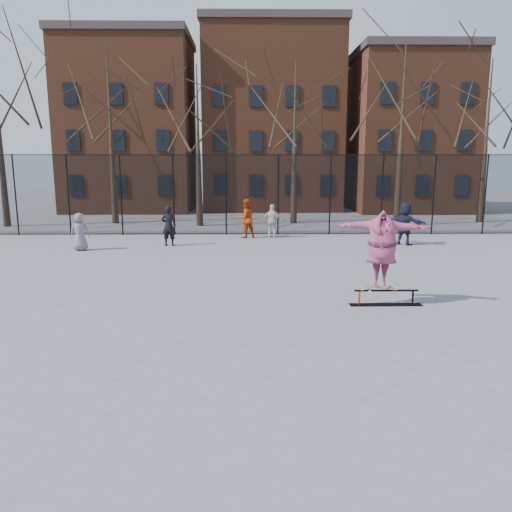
{
  "coord_description": "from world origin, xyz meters",
  "views": [
    {
      "loc": [
        -0.28,
        -11.92,
        3.67
      ],
      "look_at": [
        -0.08,
        1.5,
        1.1
      ],
      "focal_mm": 35.0,
      "sensor_mm": 36.0,
      "label": 1
    }
  ],
  "objects_px": {
    "bystander_red": "(246,218)",
    "bystander_black": "(169,226)",
    "skateboard": "(380,288)",
    "bystander_grey": "(80,232)",
    "bystander_white": "(272,221)",
    "skater": "(382,249)",
    "bystander_navy": "(405,224)",
    "skate_rail": "(386,299)"
  },
  "relations": [
    {
      "from": "bystander_navy",
      "to": "bystander_grey",
      "type": "bearing_deg",
      "value": 46.57
    },
    {
      "from": "bystander_grey",
      "to": "bystander_red",
      "type": "xyz_separation_m",
      "value": [
        6.85,
        3.38,
        0.16
      ]
    },
    {
      "from": "bystander_navy",
      "to": "bystander_white",
      "type": "bearing_deg",
      "value": 20.9
    },
    {
      "from": "bystander_grey",
      "to": "bystander_red",
      "type": "relative_size",
      "value": 0.83
    },
    {
      "from": "skateboard",
      "to": "bystander_navy",
      "type": "relative_size",
      "value": 0.47
    },
    {
      "from": "bystander_white",
      "to": "bystander_red",
      "type": "bearing_deg",
      "value": 12.47
    },
    {
      "from": "bystander_navy",
      "to": "bystander_black",
      "type": "bearing_deg",
      "value": 42.1
    },
    {
      "from": "bystander_navy",
      "to": "skate_rail",
      "type": "bearing_deg",
      "value": 111.9
    },
    {
      "from": "skate_rail",
      "to": "skater",
      "type": "relative_size",
      "value": 0.79
    },
    {
      "from": "bystander_grey",
      "to": "bystander_white",
      "type": "bearing_deg",
      "value": -169.53
    },
    {
      "from": "bystander_red",
      "to": "bystander_black",
      "type": "bearing_deg",
      "value": 5.13
    },
    {
      "from": "bystander_red",
      "to": "bystander_grey",
      "type": "bearing_deg",
      "value": -2.65
    },
    {
      "from": "skateboard",
      "to": "bystander_red",
      "type": "distance_m",
      "value": 12.08
    },
    {
      "from": "skate_rail",
      "to": "bystander_red",
      "type": "bearing_deg",
      "value": 107.68
    },
    {
      "from": "skater",
      "to": "bystander_grey",
      "type": "height_order",
      "value": "skater"
    },
    {
      "from": "skater",
      "to": "bystander_grey",
      "type": "distance_m",
      "value": 13.21
    },
    {
      "from": "skate_rail",
      "to": "bystander_black",
      "type": "bearing_deg",
      "value": 127.14
    },
    {
      "from": "skate_rail",
      "to": "bystander_red",
      "type": "relative_size",
      "value": 1.0
    },
    {
      "from": "bystander_white",
      "to": "bystander_navy",
      "type": "bearing_deg",
      "value": 171.74
    },
    {
      "from": "bystander_grey",
      "to": "bystander_black",
      "type": "bearing_deg",
      "value": -174.4
    },
    {
      "from": "bystander_red",
      "to": "bystander_navy",
      "type": "height_order",
      "value": "bystander_red"
    },
    {
      "from": "bystander_grey",
      "to": "skate_rail",
      "type": "bearing_deg",
      "value": 130.13
    },
    {
      "from": "skateboard",
      "to": "skater",
      "type": "bearing_deg",
      "value": 90.0
    },
    {
      "from": "skater",
      "to": "bystander_navy",
      "type": "height_order",
      "value": "skater"
    },
    {
      "from": "bystander_grey",
      "to": "skateboard",
      "type": "bearing_deg",
      "value": 129.68
    },
    {
      "from": "skate_rail",
      "to": "skateboard",
      "type": "bearing_deg",
      "value": 180.0
    },
    {
      "from": "skateboard",
      "to": "bystander_black",
      "type": "relative_size",
      "value": 0.5
    },
    {
      "from": "skater",
      "to": "skate_rail",
      "type": "bearing_deg",
      "value": 11.85
    },
    {
      "from": "skater",
      "to": "bystander_white",
      "type": "bearing_deg",
      "value": 112.76
    },
    {
      "from": "bystander_grey",
      "to": "bystander_red",
      "type": "distance_m",
      "value": 7.64
    },
    {
      "from": "bystander_black",
      "to": "bystander_red",
      "type": "bearing_deg",
      "value": -138.26
    },
    {
      "from": "skateboard",
      "to": "bystander_grey",
      "type": "xyz_separation_m",
      "value": [
        -10.36,
        8.17,
        0.32
      ]
    },
    {
      "from": "skater",
      "to": "bystander_navy",
      "type": "bearing_deg",
      "value": 81.21
    },
    {
      "from": "skater",
      "to": "bystander_black",
      "type": "height_order",
      "value": "skater"
    },
    {
      "from": "skate_rail",
      "to": "bystander_black",
      "type": "distance_m",
      "value": 11.67
    },
    {
      "from": "bystander_black",
      "to": "bystander_red",
      "type": "height_order",
      "value": "bystander_red"
    },
    {
      "from": "skate_rail",
      "to": "bystander_white",
      "type": "relative_size",
      "value": 1.16
    },
    {
      "from": "bystander_red",
      "to": "bystander_white",
      "type": "distance_m",
      "value": 1.29
    },
    {
      "from": "skateboard",
      "to": "bystander_black",
      "type": "xyz_separation_m",
      "value": [
        -6.86,
        9.28,
        0.41
      ]
    },
    {
      "from": "bystander_grey",
      "to": "bystander_white",
      "type": "xyz_separation_m",
      "value": [
        8.14,
        3.38,
        0.02
      ]
    },
    {
      "from": "bystander_black",
      "to": "bystander_navy",
      "type": "height_order",
      "value": "bystander_navy"
    },
    {
      "from": "bystander_black",
      "to": "bystander_white",
      "type": "distance_m",
      "value": 5.16
    }
  ]
}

